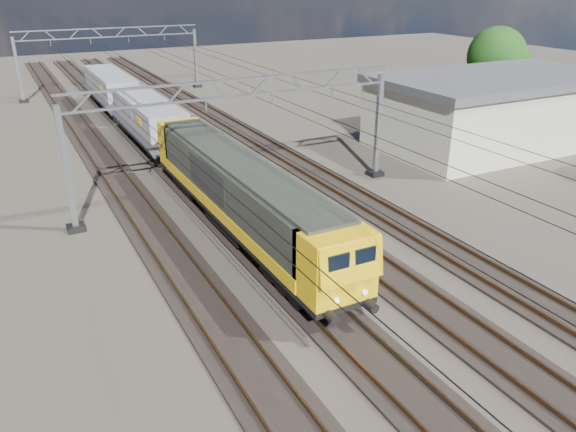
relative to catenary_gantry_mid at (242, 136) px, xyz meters
name	(u,v)px	position (x,y,z in m)	size (l,w,h in m)	color
ground	(273,224)	(0.00, -4.00, -3.91)	(160.00, 160.00, 0.00)	#2C2721
track_outer_west	(163,246)	(-6.00, -4.00, -3.83)	(2.60, 140.00, 0.30)	black
track_loco	(239,230)	(-2.00, -4.00, -3.83)	(2.60, 140.00, 0.30)	black
track_inner_east	(306,216)	(2.00, -4.00, -3.83)	(2.60, 140.00, 0.30)	black
track_outer_east	(366,203)	(6.00, -4.00, -3.83)	(2.60, 140.00, 0.30)	black
catenary_gantry_mid	(242,136)	(0.00, 0.00, 0.00)	(19.90, 0.90, 7.11)	#98A0A6
catenary_gantry_far	(112,58)	(0.00, 36.00, 0.00)	(19.90, 0.90, 7.11)	#98A0A6
overhead_wires	(215,91)	(0.00, 4.00, 1.84)	(12.03, 140.00, 0.53)	black
locomotive	(239,191)	(-2.00, -4.27, -1.58)	(2.76, 21.10, 3.62)	black
hopper_wagon_lead	(149,119)	(-2.00, 13.42, -1.67)	(3.38, 13.00, 3.25)	black
hopper_wagon_mid	(111,88)	(-2.00, 27.62, -1.67)	(3.38, 13.00, 3.25)	black
industrial_shed	(495,110)	(22.00, 2.00, -1.18)	(18.60, 10.60, 5.40)	beige
tree_far	(500,59)	(30.32, 9.79, 1.22)	(5.80, 5.40, 8.04)	#342618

